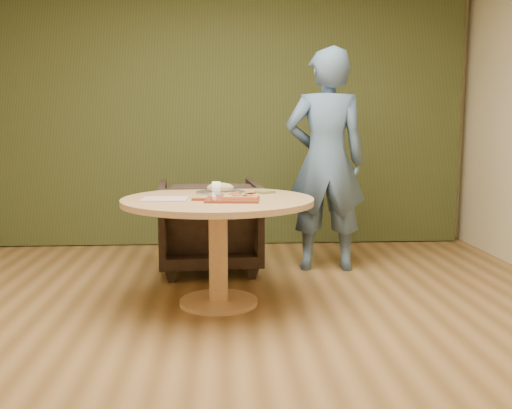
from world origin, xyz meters
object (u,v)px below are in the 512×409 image
Objects in this scene: pizza_paddle at (231,200)px; person_standing at (326,161)px; cutlery_roll at (214,197)px; flatbread_pizza at (241,196)px; pedestal_table at (218,218)px; bread_roll at (219,188)px; armchair at (209,221)px; serving_tray at (220,193)px.

person_standing is (0.83, 1.08, 0.18)m from pizza_paddle.
flatbread_pizza is at bearing 2.04° from cutlery_roll.
pedestal_table is 6.60× the size of cutlery_roll.
pedestal_table is 0.31m from bread_roll.
armchair is at bearing 89.58° from cutlery_roll.
armchair reaches higher than pizza_paddle.
bread_roll is 1.15m from person_standing.
armchair is at bearing 98.03° from serving_tray.
pizza_paddle is 0.24× the size of person_standing.
serving_tray is 0.04m from bread_roll.
armchair is at bearing 102.22° from flatbread_pizza.
person_standing is (1.00, -0.02, 0.51)m from armchair.
flatbread_pizza is at bearing -70.53° from serving_tray.
serving_tray is at bearing 80.63° from cutlery_roll.
serving_tray is at bearing 85.96° from pedestal_table.
person_standing is (0.94, 1.09, 0.16)m from cutlery_roll.
pedestal_table is 0.23m from pizza_paddle.
bread_roll reaches higher than serving_tray.
pedestal_table is 6.80× the size of bread_roll.
armchair reaches higher than pedestal_table.
pedestal_table is at bearing -91.99° from bread_roll.
bread_roll is at bearing 88.01° from pedestal_table.
serving_tray reaches higher than pedestal_table.
flatbread_pizza reaches higher than serving_tray.
cutlery_roll is 0.11× the size of person_standing.
serving_tray is 0.41× the size of armchair.
bread_roll is 0.22× the size of armchair.
serving_tray is at bearing 109.47° from flatbread_pizza.
pedestal_table is 1.52× the size of armchair.
pedestal_table is 1.35m from person_standing.
bread_roll is at bearing 81.87° from cutlery_roll.
cutlery_roll is (-0.03, -0.16, 0.17)m from pedestal_table.
pizza_paddle is 1.29× the size of serving_tray.
pizza_paddle is 0.12m from cutlery_roll.
flatbread_pizza is 1.20× the size of cutlery_roll.
pizza_paddle is 0.53× the size of armchair.
pizza_paddle is at bearing -58.91° from pedestal_table.
person_standing is (0.76, 1.07, 0.16)m from flatbread_pizza.
armchair is 1.12m from person_standing.
bread_roll is at bearing 106.68° from pizza_paddle.
armchair is at bearing 94.93° from pedestal_table.
person_standing reaches higher than armchair.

